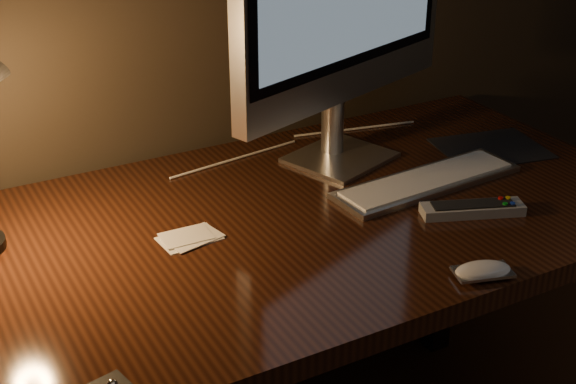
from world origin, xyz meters
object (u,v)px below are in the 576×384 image
tv_remote (472,209)px  desk (236,269)px  keyboard (427,181)px  mouse (483,272)px

tv_remote → desk: bearing=171.2°
tv_remote → keyboard: bearing=109.6°
keyboard → mouse: mouse is taller
desk → keyboard: bearing=-12.3°
mouse → tv_remote: size_ratio=0.48×
desk → mouse: 0.50m
desk → keyboard: size_ratio=3.92×
keyboard → tv_remote: bearing=-95.9°
tv_remote → mouse: bearing=-104.5°
desk → mouse: mouse is taller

